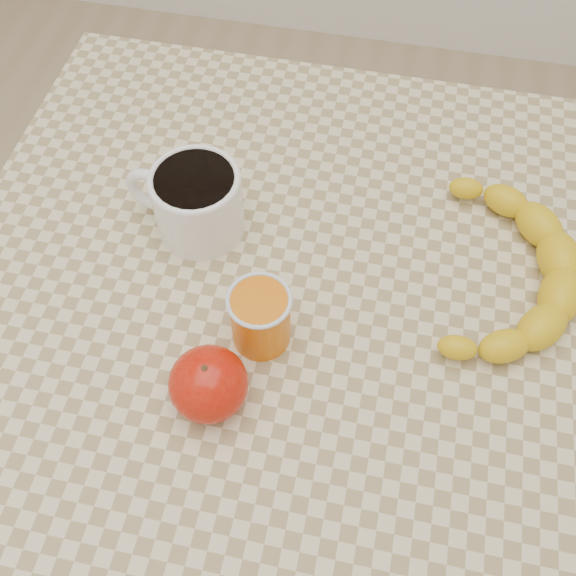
% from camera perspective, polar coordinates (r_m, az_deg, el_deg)
% --- Properties ---
extents(ground, '(3.00, 3.00, 0.00)m').
position_cam_1_polar(ground, '(1.42, -0.00, -16.91)').
color(ground, tan).
rests_on(ground, ground).
extents(table, '(0.80, 0.80, 0.75)m').
position_cam_1_polar(table, '(0.80, -0.00, -4.08)').
color(table, beige).
rests_on(table, ground).
extents(coffee_mug, '(0.15, 0.12, 0.09)m').
position_cam_1_polar(coffee_mug, '(0.75, -8.23, 7.74)').
color(coffee_mug, white).
rests_on(coffee_mug, table).
extents(orange_juice_glass, '(0.07, 0.07, 0.08)m').
position_cam_1_polar(orange_juice_glass, '(0.66, -2.48, -2.64)').
color(orange_juice_glass, '#DE6507').
rests_on(orange_juice_glass, table).
extents(apple, '(0.09, 0.09, 0.07)m').
position_cam_1_polar(apple, '(0.64, -7.08, -8.46)').
color(apple, '#A80D05').
rests_on(apple, table).
extents(banana, '(0.30, 0.36, 0.05)m').
position_cam_1_polar(banana, '(0.75, 18.63, 1.49)').
color(banana, yellow).
rests_on(banana, table).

